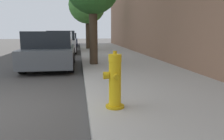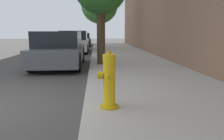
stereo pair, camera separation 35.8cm
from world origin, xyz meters
TOP-DOWN VIEW (x-y plane):
  - sidewalk_slab at (3.60, 0.00)m, footprint 3.40×40.00m
  - fire_hydrant at (2.34, -0.34)m, footprint 0.35×0.35m
  - parked_car_near at (0.69, 5.00)m, footprint 1.82×3.90m
  - parked_car_mid at (0.70, 11.13)m, footprint 1.87×3.81m
  - parked_car_far at (0.73, 17.54)m, footprint 1.88×4.42m
  - street_tree_far at (2.45, 12.50)m, footprint 2.63×2.63m

SIDE VIEW (x-z plane):
  - sidewalk_slab at x=3.60m, z-range 0.00..0.16m
  - fire_hydrant at x=2.34m, z-range 0.12..1.06m
  - parked_car_far at x=0.73m, z-range -0.01..1.25m
  - parked_car_near at x=0.69m, z-range -0.02..1.38m
  - parked_car_mid at x=0.70m, z-range -0.03..1.42m
  - street_tree_far at x=2.45m, z-range 1.04..5.47m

